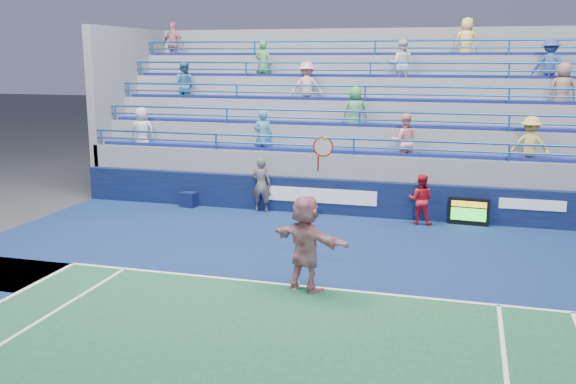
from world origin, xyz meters
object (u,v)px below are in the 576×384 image
(tennis_player, at_px, (306,243))
(ball_girl, at_px, (421,200))
(judge_chair, at_px, (190,198))
(line_judge, at_px, (261,185))
(serve_speed_board, at_px, (469,212))

(tennis_player, xyz_separation_m, ball_girl, (1.90, 6.11, -0.28))
(judge_chair, height_order, line_judge, line_judge)
(judge_chair, bearing_deg, serve_speed_board, 0.04)
(serve_speed_board, bearing_deg, judge_chair, -179.96)
(serve_speed_board, relative_size, line_judge, 0.67)
(serve_speed_board, height_order, judge_chair, judge_chair)
(tennis_player, bearing_deg, serve_speed_board, 62.90)
(judge_chair, height_order, ball_girl, ball_girl)
(tennis_player, relative_size, ball_girl, 2.20)
(tennis_player, bearing_deg, ball_girl, 72.70)
(judge_chair, xyz_separation_m, tennis_player, (5.50, -6.37, 0.74))
(serve_speed_board, distance_m, line_judge, 6.32)
(serve_speed_board, bearing_deg, tennis_player, -117.10)
(judge_chair, bearing_deg, ball_girl, -2.01)
(tennis_player, height_order, line_judge, tennis_player)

